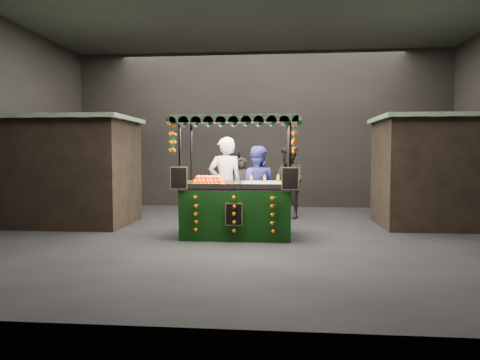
{
  "coord_description": "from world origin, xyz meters",
  "views": [
    {
      "loc": [
        0.6,
        -9.1,
        1.7
      ],
      "look_at": [
        -0.24,
        0.25,
        1.15
      ],
      "focal_mm": 32.5,
      "sensor_mm": 36.0,
      "label": 1
    }
  ],
  "objects": [
    {
      "name": "vendor_blue",
      "position": [
        0.09,
        0.69,
        0.94
      ],
      "size": [
        0.95,
        0.76,
        1.89
      ],
      "rotation": [
        0.0,
        0.0,
        3.09
      ],
      "color": "navy",
      "rests_on": "ground"
    },
    {
      "name": "neighbour_stall_left",
      "position": [
        -4.4,
        1.0,
        1.31
      ],
      "size": [
        3.0,
        2.2,
        2.6
      ],
      "color": "black",
      "rests_on": "ground"
    },
    {
      "name": "vendor_grey",
      "position": [
        -0.59,
        0.53,
        1.04
      ],
      "size": [
        0.88,
        0.72,
        2.08
      ],
      "rotation": [
        0.0,
        0.0,
        3.48
      ],
      "color": "#929298",
      "rests_on": "ground"
    },
    {
      "name": "juice_stall",
      "position": [
        -0.25,
        -0.26,
        0.77
      ],
      "size": [
        2.55,
        1.5,
        2.47
      ],
      "color": "black",
      "rests_on": "ground"
    },
    {
      "name": "market_hall",
      "position": [
        0.0,
        0.0,
        3.38
      ],
      "size": [
        12.1,
        10.1,
        5.05
      ],
      "color": "black",
      "rests_on": "ground"
    },
    {
      "name": "ground",
      "position": [
        0.0,
        0.0,
        0.0
      ],
      "size": [
        12.0,
        12.0,
        0.0
      ],
      "primitive_type": "plane",
      "color": "black",
      "rests_on": "ground"
    },
    {
      "name": "shopper_3",
      "position": [
        -0.88,
        3.46,
        0.82
      ],
      "size": [
        1.22,
        1.01,
        1.64
      ],
      "rotation": [
        0.0,
        0.0,
        0.45
      ],
      "color": "#2C2824",
      "rests_on": "ground"
    },
    {
      "name": "shopper_1",
      "position": [
        0.87,
        2.46,
        0.96
      ],
      "size": [
        1.17,
        1.19,
        1.93
      ],
      "rotation": [
        0.0,
        0.0,
        -0.84
      ],
      "color": "#282421",
      "rests_on": "ground"
    },
    {
      "name": "shopper_2",
      "position": [
        -0.68,
        3.77,
        0.92
      ],
      "size": [
        1.14,
        0.97,
        1.83
      ],
      "rotation": [
        0.0,
        0.0,
        2.55
      ],
      "color": "#2D2924",
      "rests_on": "ground"
    },
    {
      "name": "neighbour_stall_right",
      "position": [
        4.4,
        1.5,
        1.31
      ],
      "size": [
        3.0,
        2.2,
        2.6
      ],
      "color": "black",
      "rests_on": "ground"
    },
    {
      "name": "shopper_0",
      "position": [
        -0.39,
        2.34,
        0.81
      ],
      "size": [
        0.65,
        0.49,
        1.62
      ],
      "rotation": [
        0.0,
        0.0,
        -0.19
      ],
      "color": "#2B2623",
      "rests_on": "ground"
    },
    {
      "name": "shopper_4",
      "position": [
        -4.5,
        3.15,
        0.83
      ],
      "size": [
        0.84,
        0.57,
        1.66
      ],
      "rotation": [
        0.0,
        0.0,
        3.1
      ],
      "color": "#292421",
      "rests_on": "ground"
    }
  ]
}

